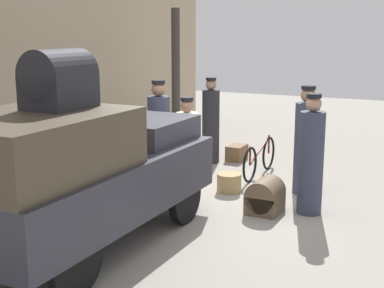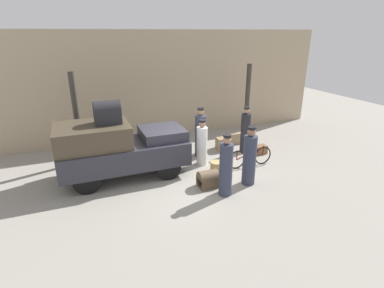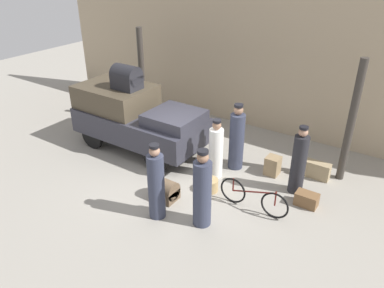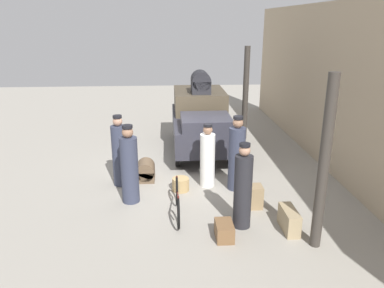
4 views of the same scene
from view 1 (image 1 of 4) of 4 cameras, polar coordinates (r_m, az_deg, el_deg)
ground_plane at (r=8.47m, az=0.60°, el=-6.68°), size 30.00×30.00×0.00m
canopy_pillar_right at (r=12.23m, az=-1.74°, el=6.80°), size 0.20×0.20×3.21m
truck at (r=6.80m, az=-12.23°, el=-2.82°), size 3.94×1.78×1.82m
bicycle at (r=10.22m, az=7.23°, el=-1.52°), size 1.71×0.04×0.70m
wicker_basket at (r=9.20m, az=3.98°, el=-4.14°), size 0.42×0.42×0.32m
porter_lifting_near_truck at (r=9.15m, az=12.07°, el=-0.08°), size 0.40×0.40×1.83m
porter_standing_middle at (r=11.10m, az=2.01°, el=2.17°), size 0.36×0.36×1.78m
porter_carrying_trunk at (r=8.14m, az=12.58°, el=-1.60°), size 0.37×0.37×1.82m
conductor_in_dark_uniform at (r=9.62m, az=-3.54°, el=0.84°), size 0.40×0.40×1.86m
porter_with_bicycle at (r=9.12m, az=-0.53°, el=-0.48°), size 0.37×0.37×1.62m
suitcase_black_upright at (r=10.70m, az=-1.86°, el=-1.27°), size 0.36×0.37×0.51m
trunk_wicker_pale at (r=11.81m, az=-1.57°, el=-0.17°), size 0.71×0.26×0.45m
trunk_barrel_dark at (r=8.23m, az=7.80°, el=-5.65°), size 0.59×0.47×0.52m
trunk_umber_medium at (r=11.45m, az=4.80°, el=-0.92°), size 0.52×0.33×0.32m
trunk_on_truck_roof at (r=6.43m, az=-13.99°, el=6.52°), size 0.77×0.59×0.69m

